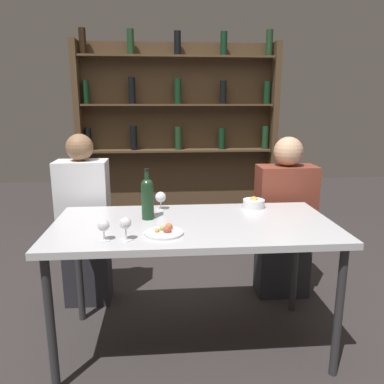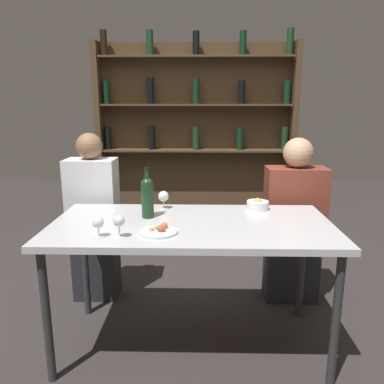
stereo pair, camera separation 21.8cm
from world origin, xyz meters
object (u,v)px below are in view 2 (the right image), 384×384
object	(u,v)px
wine_glass_0	(98,224)
food_plate_0	(159,231)
wine_bottle	(147,195)
wine_glass_1	(119,222)
seated_person_right	(293,226)
snack_bowl	(258,205)
wine_glass_2	(163,197)
seated_person_left	(94,222)

from	to	relation	value
wine_glass_0	food_plate_0	xyz separation A→B (m)	(0.30, 0.07, -0.06)
wine_bottle	wine_glass_0	distance (m)	0.40
wine_glass_1	seated_person_right	xyz separation A→B (m)	(1.08, 0.83, -0.29)
wine_glass_1	seated_person_right	distance (m)	1.39
wine_glass_0	snack_bowl	size ratio (longest dim) A/B	0.77
snack_bowl	wine_bottle	bearing A→B (deg)	-164.57
wine_glass_2	food_plate_0	world-z (taller)	wine_glass_2
snack_bowl	seated_person_left	distance (m)	1.20
wine_glass_0	snack_bowl	distance (m)	1.02
wine_glass_0	wine_glass_2	distance (m)	0.60
wine_glass_1	wine_glass_2	size ratio (longest dim) A/B	1.01
wine_glass_1	snack_bowl	size ratio (longest dim) A/B	0.85
wine_glass_1	seated_person_left	world-z (taller)	seated_person_left
food_plate_0	wine_glass_2	bearing A→B (deg)	92.52
wine_glass_2	seated_person_right	xyz separation A→B (m)	(0.91, 0.29, -0.29)
wine_glass_1	wine_glass_2	bearing A→B (deg)	72.37
wine_glass_2	wine_bottle	bearing A→B (deg)	-111.23
seated_person_left	snack_bowl	bearing A→B (deg)	-14.76
wine_glass_0	seated_person_left	world-z (taller)	seated_person_left
seated_person_left	seated_person_right	distance (m)	1.45
wine_glass_2	seated_person_right	world-z (taller)	seated_person_right
food_plate_0	wine_glass_0	bearing A→B (deg)	-166.34
snack_bowl	wine_glass_2	bearing A→B (deg)	179.52
wine_glass_1	seated_person_left	xyz separation A→B (m)	(-0.37, 0.83, -0.27)
wine_bottle	seated_person_left	bearing A→B (deg)	133.98
seated_person_right	food_plate_0	bearing A→B (deg)	-139.81
seated_person_left	seated_person_right	xyz separation A→B (m)	(1.45, -0.00, -0.02)
snack_bowl	wine_glass_0	bearing A→B (deg)	-149.08
snack_bowl	seated_person_left	size ratio (longest dim) A/B	0.11
wine_bottle	wine_glass_1	distance (m)	0.36
wine_bottle	seated_person_left	distance (m)	0.75
wine_bottle	snack_bowl	bearing A→B (deg)	15.43
wine_glass_0	food_plate_0	size ratio (longest dim) A/B	0.52
food_plate_0	snack_bowl	world-z (taller)	snack_bowl
wine_glass_0	food_plate_0	distance (m)	0.31
snack_bowl	seated_person_right	xyz separation A→B (m)	(0.31, 0.30, -0.24)
food_plate_0	seated_person_right	world-z (taller)	seated_person_right
wine_glass_2	seated_person_left	distance (m)	0.67
wine_bottle	seated_person_left	world-z (taller)	seated_person_left
wine_bottle	seated_person_right	xyz separation A→B (m)	(0.98, 0.48, -0.34)
wine_glass_1	seated_person_left	size ratio (longest dim) A/B	0.09
wine_glass_2	snack_bowl	size ratio (longest dim) A/B	0.84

